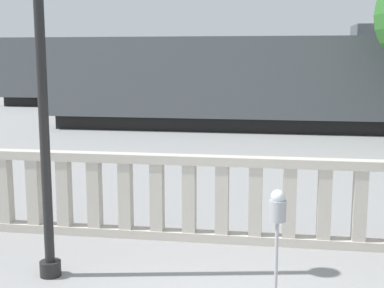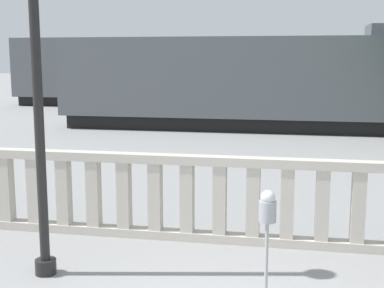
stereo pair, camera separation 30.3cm
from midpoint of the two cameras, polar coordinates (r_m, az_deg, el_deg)
balustrade at (r=8.27m, az=5.80°, el=-6.03°), size 12.63×0.24×1.36m
lamppost at (r=6.98m, az=-15.15°, el=9.85°), size 0.35×0.35×5.06m
parking_meter at (r=5.97m, az=9.51°, el=-7.39°), size 0.19×0.19×1.43m
train_near at (r=21.33m, az=17.73°, el=6.25°), size 22.75×2.84×4.18m
train_far at (r=30.45m, az=2.59°, el=7.79°), size 22.86×3.15×4.52m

